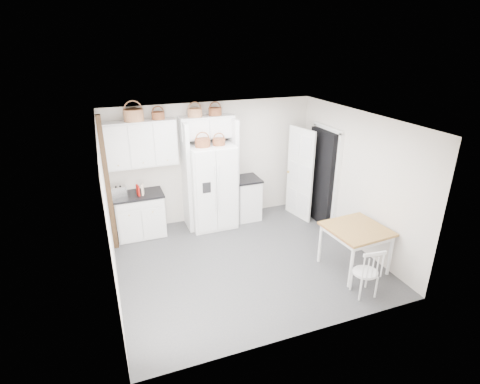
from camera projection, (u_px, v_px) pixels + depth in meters
name	position (u px, v px, depth m)	size (l,w,h in m)	color
floor	(246.00, 261.00, 6.90)	(4.50, 4.50, 0.00)	#4D4D4D
ceiling	(247.00, 120.00, 5.91)	(4.50, 4.50, 0.00)	white
wall_back	(213.00, 162.00, 8.13)	(4.50, 4.50, 0.00)	beige
wall_left	(108.00, 216.00, 5.67)	(4.00, 4.00, 0.00)	beige
wall_right	(356.00, 180.00, 7.13)	(4.00, 4.00, 0.00)	beige
refrigerator	(212.00, 186.00, 7.91)	(0.93, 0.75, 1.81)	white
base_cab_left	(140.00, 215.00, 7.66)	(0.95, 0.60, 0.88)	silver
base_cab_right	(246.00, 199.00, 8.42)	(0.52, 0.62, 0.91)	silver
dining_table	(354.00, 248.00, 6.55)	(0.96, 0.96, 0.80)	brown
windsor_chair	(365.00, 272.00, 5.86)	(0.39, 0.36, 0.81)	silver
counter_left	(138.00, 195.00, 7.49)	(0.99, 0.64, 0.04)	black
counter_right	(246.00, 179.00, 8.24)	(0.56, 0.66, 0.04)	black
toaster	(119.00, 191.00, 7.33)	(0.29, 0.17, 0.20)	silver
cookbook_red	(138.00, 190.00, 7.37)	(0.03, 0.14, 0.21)	#AF110B
cookbook_cream	(143.00, 190.00, 7.40)	(0.03, 0.14, 0.22)	beige
basket_upper_b	(134.00, 115.00, 7.04)	(0.37, 0.37, 0.22)	#A1643A
basket_upper_c	(158.00, 116.00, 7.20)	(0.25, 0.25, 0.14)	#5D261F
basket_bridge_a	(195.00, 113.00, 7.43)	(0.29, 0.29, 0.16)	#A1643A
basket_bridge_b	(215.00, 111.00, 7.57)	(0.27, 0.27, 0.15)	#5D261F
basket_fridge_a	(203.00, 143.00, 7.38)	(0.30, 0.30, 0.16)	#5D261F
basket_fridge_b	(219.00, 142.00, 7.50)	(0.25, 0.25, 0.14)	#5D261F
upper_cabinet	(140.00, 144.00, 7.27)	(1.40, 0.34, 0.90)	silver
bridge_cabinet	(207.00, 127.00, 7.62)	(1.12, 0.34, 0.45)	silver
fridge_panel_left	(186.00, 177.00, 7.72)	(0.08, 0.60, 2.30)	silver
fridge_panel_right	(233.00, 171.00, 8.05)	(0.08, 0.60, 2.30)	silver
trim_post	(108.00, 185.00, 6.86)	(0.09, 0.09, 2.60)	black
doorway_void	(322.00, 177.00, 8.08)	(0.18, 0.85, 2.05)	black
door_slab	(300.00, 174.00, 8.25)	(0.80, 0.04, 2.05)	white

